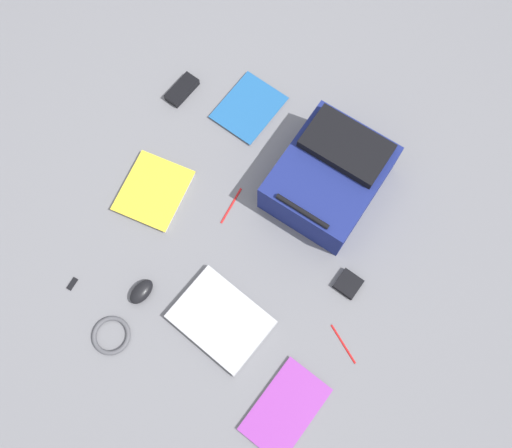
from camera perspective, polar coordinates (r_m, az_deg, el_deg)
name	(u,v)px	position (r m, az deg, el deg)	size (l,w,h in m)	color
ground_plane	(240,228)	(1.93, -1.65, -0.43)	(3.65, 3.65, 0.00)	slate
backpack	(330,176)	(1.92, 7.62, 4.94)	(0.37, 0.44, 0.20)	navy
laptop	(221,319)	(1.85, -3.65, -9.77)	(0.35, 0.29, 0.03)	#929296
book_red	(154,191)	(2.00, -10.48, 3.34)	(0.23, 0.26, 0.02)	silver
book_blue	(285,409)	(1.84, 3.04, -18.51)	(0.22, 0.31, 0.01)	silver
book_manual	(249,108)	(2.11, -0.73, 11.86)	(0.24, 0.27, 0.01)	silver
computer_mouse	(141,292)	(1.89, -11.71, -6.83)	(0.06, 0.10, 0.04)	black
cable_coil	(111,335)	(1.91, -14.68, -11.04)	(0.13, 0.13, 0.02)	#4C4C51
power_brick	(182,90)	(2.16, -7.62, 13.54)	(0.06, 0.13, 0.03)	black
pen_black	(231,205)	(1.96, -2.58, 1.93)	(0.01, 0.01, 0.15)	red
pen_blue	(343,344)	(1.87, 8.98, -12.10)	(0.01, 0.01, 0.14)	red
earbud_pouch	(348,284)	(1.90, 9.48, -6.10)	(0.08, 0.08, 0.02)	black
usb_stick	(72,284)	(1.98, -18.41, -5.85)	(0.02, 0.04, 0.01)	black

